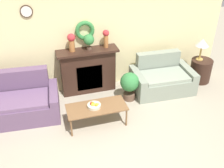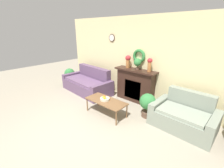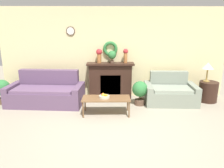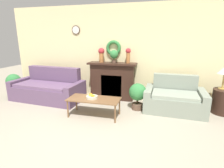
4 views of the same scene
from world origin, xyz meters
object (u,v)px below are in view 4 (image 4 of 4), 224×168
Objects in this scene: coffee_table at (94,100)px; vase_on_mantel_right at (128,54)px; potted_plant_floor_by_couch at (14,83)px; fireplace at (112,81)px; fruit_bowl at (92,97)px; potted_plant_floor_by_loveseat at (138,94)px; side_table_by_loveseat at (224,102)px; vase_on_mantel_left at (101,54)px; loveseat_right at (174,99)px; potted_plant_on_mantel at (114,55)px; couch_left at (49,89)px.

coffee_table is 2.87× the size of vase_on_mantel_right.
coffee_table is 1.72× the size of potted_plant_floor_by_couch.
coffee_table is at bearing -113.47° from vase_on_mantel_right.
fireplace is 5.27× the size of fruit_bowl.
potted_plant_floor_by_loveseat is (3.89, -0.17, -0.01)m from potted_plant_floor_by_couch.
fireplace is at bearing 8.82° from potted_plant_floor_by_couch.
fireplace is 2.90m from side_table_by_loveseat.
fireplace is at bearing -0.95° from vase_on_mantel_left.
potted_plant_floor_by_couch is at bearing -170.03° from vase_on_mantel_left.
loveseat_right is 3.56× the size of vase_on_mantel_left.
side_table_by_loveseat is (2.97, 0.92, -0.10)m from coffee_table.
vase_on_mantel_right is (0.61, 1.30, 0.86)m from fruit_bowl.
potted_plant_floor_by_loveseat is (1.15, -0.65, -0.92)m from vase_on_mantel_left.
potted_plant_floor_by_couch is at bearing -178.93° from side_table_by_loveseat.
side_table_by_loveseat is 0.87× the size of potted_plant_floor_by_loveseat.
coffee_table is 4.48× the size of fruit_bowl.
fruit_bowl is at bearing -153.67° from loveseat_right.
potted_plant_floor_by_couch reaches higher than fruit_bowl.
coffee_table is (-0.11, -1.29, -0.16)m from fireplace.
vase_on_mantel_left is at bearing 9.97° from potted_plant_floor_by_couch.
loveseat_right is at bearing -175.10° from side_table_by_loveseat.
fruit_bowl is at bearing -82.62° from vase_on_mantel_left.
side_table_by_loveseat is 1.64× the size of potted_plant_on_mantel.
couch_left is 2.54m from vase_on_mantel_right.
fireplace is 3.90× the size of potted_plant_on_mantel.
potted_plant_on_mantel is at bearing 82.73° from coffee_table.
potted_plant_floor_by_loveseat reaches higher than side_table_by_loveseat.
side_table_by_loveseat is at bearing 7.51° from loveseat_right.
coffee_table is 3.31× the size of potted_plant_on_mantel.
vase_on_mantel_right is (0.78, 0.00, 0.00)m from vase_on_mantel_left.
loveseat_right is (3.54, 0.06, -0.02)m from couch_left.
couch_left is at bearing -164.81° from potted_plant_on_mantel.
loveseat_right is 4.79m from potted_plant_floor_by_couch.
vase_on_mantel_left reaches higher than loveseat_right.
vase_on_mantel_left is at bearing 169.70° from loveseat_right.
couch_left is at bearing 177.38° from potted_plant_floor_by_loveseat.
potted_plant_on_mantel reaches higher than side_table_by_loveseat.
potted_plant_on_mantel is at bearing 8.41° from potted_plant_floor_by_couch.
side_table_by_loveseat is (1.14, 0.10, -0.00)m from loveseat_right.
couch_left is 1.83m from fruit_bowl.
loveseat_right is at bearing -15.10° from potted_plant_on_mantel.
fruit_bowl is 1.67m from vase_on_mantel_right.
potted_plant_on_mantel reaches higher than fireplace.
fireplace reaches higher than loveseat_right.
potted_plant_floor_by_couch is (-3.07, -0.48, -0.13)m from fireplace.
vase_on_mantel_left is 1.15× the size of potted_plant_on_mantel.
loveseat_right reaches higher than fruit_bowl.
fruit_bowl is 3.02m from potted_plant_floor_by_couch.
vase_on_mantel_right is 1.18m from potted_plant_floor_by_loveseat.
couch_left is 5.15× the size of vase_on_mantel_left.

